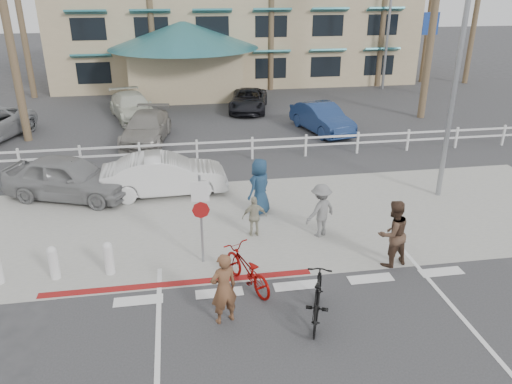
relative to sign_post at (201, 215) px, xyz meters
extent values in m
plane|color=#333335|center=(2.30, -2.20, -1.45)|extent=(140.00, 140.00, 0.00)
cube|color=#333335|center=(2.30, -4.20, -1.45)|extent=(12.00, 16.00, 0.01)
cube|color=gray|center=(2.30, 2.30, -1.44)|extent=(22.00, 7.00, 0.01)
cube|color=#333335|center=(2.30, 6.30, -1.45)|extent=(40.00, 5.00, 0.01)
cube|color=#333335|center=(2.30, 15.80, -1.45)|extent=(50.00, 16.00, 0.01)
cube|color=maroon|center=(-0.70, -1.00, -1.44)|extent=(7.00, 0.25, 0.02)
imported|color=#7C0502|center=(1.03, -1.41, -0.93)|extent=(1.45, 2.10, 1.04)
imported|color=brown|center=(0.31, -2.72, -0.56)|extent=(0.75, 0.61, 1.77)
imported|color=black|center=(2.42, -3.02, -0.86)|extent=(1.19, 2.05, 1.19)
imported|color=#493326|center=(5.09, -0.96, -0.49)|extent=(1.09, 0.94, 1.91)
imported|color=slate|center=(3.64, 0.99, -0.61)|extent=(1.26, 1.07, 1.69)
imported|color=#ABA68F|center=(1.66, 1.29, -0.80)|extent=(0.77, 0.34, 1.30)
imported|color=navy|center=(2.09, 2.85, -0.49)|extent=(1.11, 1.09, 1.93)
imported|color=silver|center=(-1.03, 5.06, -0.71)|extent=(4.54, 1.74, 1.48)
imported|color=gray|center=(-4.42, 5.23, -0.67)|extent=(4.91, 3.33, 1.55)
imported|color=gray|center=(-1.95, 11.62, -0.76)|extent=(2.62, 5.01, 1.38)
imported|color=navy|center=(6.88, 11.88, -0.72)|extent=(2.56, 4.66, 1.46)
imported|color=silver|center=(-2.85, 16.09, -0.74)|extent=(3.20, 5.24, 1.42)
imported|color=black|center=(3.84, 16.97, -0.83)|extent=(3.01, 4.84, 1.25)
camera|label=1|loc=(-0.50, -12.14, 5.85)|focal=35.00mm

